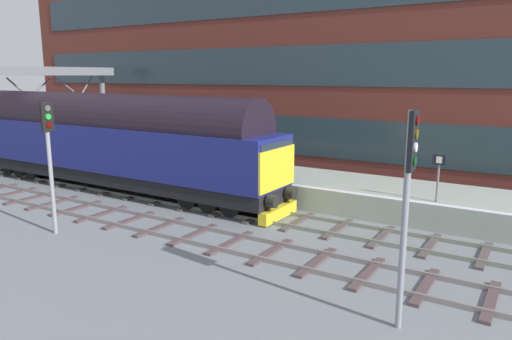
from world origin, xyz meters
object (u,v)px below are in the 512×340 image
(waiting_passenger, at_px, (212,144))
(diesel_locomotive, at_px, (109,139))
(platform_number_sign, at_px, (439,170))
(signal_post_mid, at_px, (49,151))
(signal_post_near, at_px, (408,191))

(waiting_passenger, bearing_deg, diesel_locomotive, 74.09)
(waiting_passenger, bearing_deg, platform_number_sign, -167.79)
(signal_post_mid, bearing_deg, waiting_passenger, 2.13)
(signal_post_mid, relative_size, platform_number_sign, 2.68)
(signal_post_near, bearing_deg, diesel_locomotive, 70.19)
(signal_post_mid, relative_size, waiting_passenger, 2.83)
(signal_post_near, bearing_deg, platform_number_sign, 6.34)
(diesel_locomotive, xyz_separation_m, waiting_passenger, (4.08, -3.13, -0.49))
(signal_post_near, xyz_separation_m, waiting_passenger, (9.72, 12.55, -1.16))
(signal_post_near, relative_size, waiting_passenger, 2.96)
(signal_post_near, relative_size, signal_post_mid, 1.04)
(signal_post_mid, distance_m, waiting_passenger, 9.78)
(diesel_locomotive, height_order, platform_number_sign, diesel_locomotive)
(diesel_locomotive, relative_size, platform_number_sign, 11.03)
(signal_post_near, height_order, platform_number_sign, signal_post_near)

